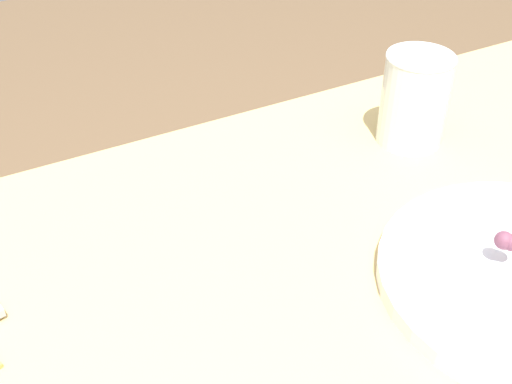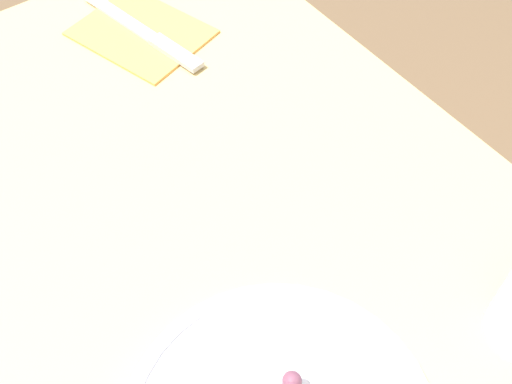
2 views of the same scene
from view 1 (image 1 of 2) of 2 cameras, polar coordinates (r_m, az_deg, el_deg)
The scene contains 1 object.
milk_glass at distance 0.74m, azimuth 13.85°, elevation 7.77°, with size 0.08×0.08×0.11m.
Camera 1 is at (0.28, 0.23, 1.12)m, focal length 45.00 mm.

